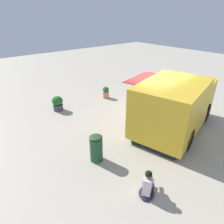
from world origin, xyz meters
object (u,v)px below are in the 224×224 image
person_customer (148,185)px  trash_bin (96,148)px  food_truck (176,106)px  planter_flowering_far (106,92)px  planter_flowering_near (58,103)px

person_customer → trash_bin: (-0.24, 2.10, 0.16)m
trash_bin → food_truck: bearing=-6.1°
food_truck → person_customer: size_ratio=5.78×
food_truck → trash_bin: (-3.85, 0.41, -0.59)m
planter_flowering_far → trash_bin: trash_bin is taller
planter_flowering_near → trash_bin: 4.57m
food_truck → person_customer: bearing=-154.9°
food_truck → trash_bin: bearing=173.9°
food_truck → planter_flowering_far: 4.71m
person_customer → planter_flowering_far: person_customer is taller
trash_bin → person_customer: bearing=-83.5°
planter_flowering_near → planter_flowering_far: 2.99m
person_customer → food_truck: bearing=25.1°
person_customer → planter_flowering_far: size_ratio=1.27×
planter_flowering_far → trash_bin: (-3.74, -4.24, 0.15)m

